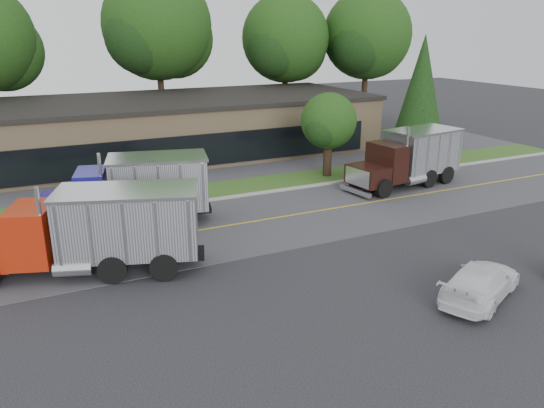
{
  "coord_description": "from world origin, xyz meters",
  "views": [
    {
      "loc": [
        -7.97,
        -14.04,
        9.24
      ],
      "look_at": [
        1.77,
        6.26,
        1.8
      ],
      "focal_mm": 35.0,
      "sensor_mm": 36.0,
      "label": 1
    }
  ],
  "objects_px": {
    "dump_truck_red": "(96,229)",
    "dump_truck_blue": "(136,189)",
    "rally_car": "(480,282)",
    "dump_truck_maroon": "(410,156)"
  },
  "relations": [
    {
      "from": "dump_truck_red",
      "to": "dump_truck_maroon",
      "type": "xyz_separation_m",
      "value": [
        19.26,
        4.6,
        -0.01
      ]
    },
    {
      "from": "dump_truck_red",
      "to": "rally_car",
      "type": "xyz_separation_m",
      "value": [
        11.96,
        -8.25,
        -1.16
      ]
    },
    {
      "from": "dump_truck_red",
      "to": "dump_truck_blue",
      "type": "height_order",
      "value": "same"
    },
    {
      "from": "dump_truck_red",
      "to": "dump_truck_blue",
      "type": "bearing_deg",
      "value": -99.07
    },
    {
      "from": "dump_truck_red",
      "to": "dump_truck_blue",
      "type": "distance_m",
      "value": 5.53
    },
    {
      "from": "dump_truck_red",
      "to": "dump_truck_maroon",
      "type": "height_order",
      "value": "same"
    },
    {
      "from": "dump_truck_blue",
      "to": "dump_truck_maroon",
      "type": "distance_m",
      "value": 16.68
    },
    {
      "from": "dump_truck_red",
      "to": "rally_car",
      "type": "distance_m",
      "value": 14.57
    },
    {
      "from": "dump_truck_red",
      "to": "dump_truck_maroon",
      "type": "distance_m",
      "value": 19.8
    },
    {
      "from": "dump_truck_red",
      "to": "dump_truck_blue",
      "type": "relative_size",
      "value": 1.13
    }
  ]
}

